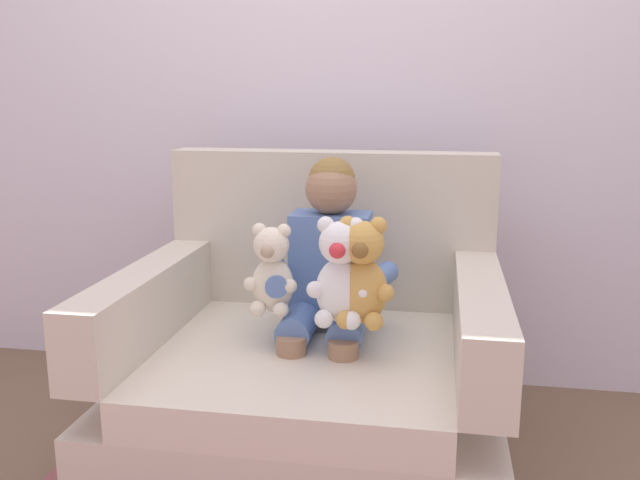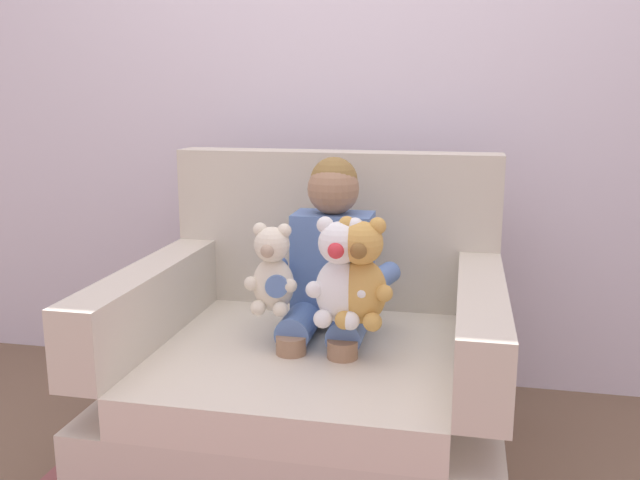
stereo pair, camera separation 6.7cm
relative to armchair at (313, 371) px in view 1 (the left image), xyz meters
The scene contains 7 objects.
ground_plane 0.31m from the armchair, 90.00° to the right, with size 8.00×8.00×0.00m, color brown.
back_wall 1.26m from the armchair, 90.00° to the left, with size 6.00×0.10×2.60m, color silver.
armchair is the anchor object (origin of this frame).
seated_child 0.33m from the armchair, 45.46° to the left, with size 0.45×0.39×0.82m.
plush_white 0.42m from the armchair, 53.32° to the right, with size 0.19×0.16×0.32m.
plush_cream 0.39m from the armchair, 142.29° to the right, with size 0.17×0.14×0.28m.
plush_honey 0.44m from the armchair, 39.97° to the right, with size 0.19×0.16×0.33m.
Camera 1 is at (0.39, -2.02, 1.22)m, focal length 38.33 mm.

